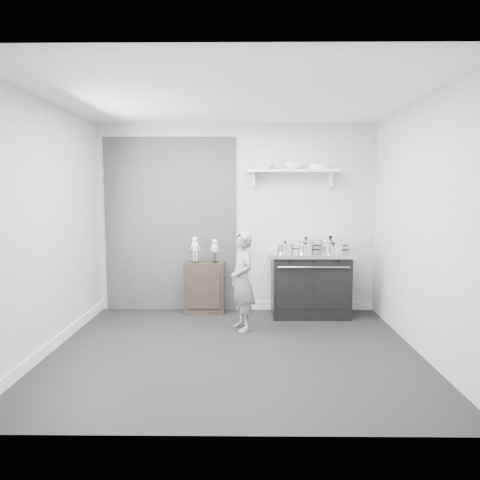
% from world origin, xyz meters
% --- Properties ---
extents(ground, '(4.00, 4.00, 0.00)m').
position_xyz_m(ground, '(0.00, 0.00, 0.00)').
color(ground, black).
rests_on(ground, ground).
extents(room_shell, '(4.02, 3.62, 2.71)m').
position_xyz_m(room_shell, '(-0.09, 0.15, 1.64)').
color(room_shell, '#A2A29F').
rests_on(room_shell, ground).
extents(wall_shelf, '(1.30, 0.26, 0.24)m').
position_xyz_m(wall_shelf, '(0.80, 1.68, 2.01)').
color(wall_shelf, silver).
rests_on(wall_shelf, room_shell).
extents(stove, '(1.11, 0.69, 0.89)m').
position_xyz_m(stove, '(1.04, 1.48, 0.45)').
color(stove, black).
rests_on(stove, ground).
extents(side_cabinet, '(0.56, 0.33, 0.73)m').
position_xyz_m(side_cabinet, '(-0.45, 1.61, 0.36)').
color(side_cabinet, black).
rests_on(side_cabinet, ground).
extents(child, '(0.45, 0.53, 1.25)m').
position_xyz_m(child, '(0.09, 0.77, 0.63)').
color(child, gray).
rests_on(child, ground).
extents(pot_front_left, '(0.32, 0.24, 0.17)m').
position_xyz_m(pot_front_left, '(0.68, 1.38, 0.96)').
color(pot_front_left, white).
rests_on(pot_front_left, stove).
extents(pot_back_left, '(0.32, 0.23, 0.20)m').
position_xyz_m(pot_back_left, '(0.99, 1.62, 0.97)').
color(pot_back_left, white).
rests_on(pot_back_left, stove).
extents(pot_back_right, '(0.41, 0.33, 0.23)m').
position_xyz_m(pot_back_right, '(1.33, 1.60, 0.98)').
color(pot_back_right, white).
rests_on(pot_back_right, stove).
extents(pot_front_right, '(0.33, 0.25, 0.17)m').
position_xyz_m(pot_front_right, '(1.32, 1.28, 0.96)').
color(pot_front_right, white).
rests_on(pot_front_right, stove).
extents(pot_front_center, '(0.29, 0.20, 0.16)m').
position_xyz_m(pot_front_center, '(0.95, 1.31, 0.96)').
color(pot_front_center, white).
rests_on(pot_front_center, stove).
extents(skeleton_full, '(0.12, 0.08, 0.42)m').
position_xyz_m(skeleton_full, '(-0.58, 1.61, 0.94)').
color(skeleton_full, silver).
rests_on(skeleton_full, side_cabinet).
extents(skeleton_torso, '(0.11, 0.07, 0.38)m').
position_xyz_m(skeleton_torso, '(-0.30, 1.61, 0.92)').
color(skeleton_torso, silver).
rests_on(skeleton_torso, side_cabinet).
extents(bowl_large, '(0.30, 0.30, 0.07)m').
position_xyz_m(bowl_large, '(0.38, 1.67, 2.08)').
color(bowl_large, white).
rests_on(bowl_large, wall_shelf).
extents(bowl_small, '(0.26, 0.26, 0.08)m').
position_xyz_m(bowl_small, '(0.81, 1.67, 2.08)').
color(bowl_small, white).
rests_on(bowl_small, wall_shelf).
extents(plate_stack, '(0.28, 0.28, 0.06)m').
position_xyz_m(plate_stack, '(1.16, 1.67, 2.07)').
color(plate_stack, white).
rests_on(plate_stack, wall_shelf).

